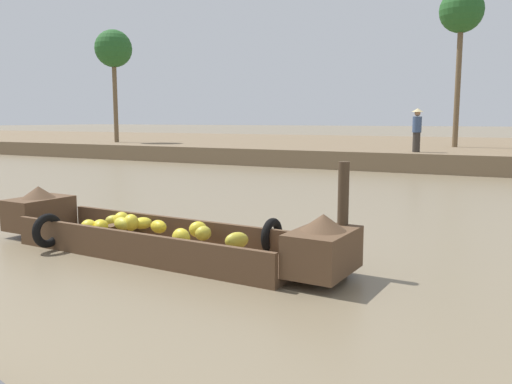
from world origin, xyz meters
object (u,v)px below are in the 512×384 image
palm_tree_mid (461,14)px  mooring_post (343,218)px  palm_tree_near (113,50)px  vendor_person (417,128)px  banana_boat (156,235)px

palm_tree_mid → mooring_post: 19.92m
palm_tree_near → vendor_person: palm_tree_near is taller
palm_tree_mid → vendor_person: size_ratio=4.17×
palm_tree_near → palm_tree_mid: (17.11, 3.19, 0.91)m
banana_boat → vendor_person: vendor_person is taller
vendor_person → mooring_post: bearing=-82.8°
palm_tree_mid → mooring_post: (0.99, -19.02, -5.83)m
palm_tree_near → vendor_person: 16.82m
palm_tree_near → mooring_post: (18.10, -15.83, -4.92)m
banana_boat → mooring_post: size_ratio=4.12×
palm_tree_mid → banana_boat: bearing=-95.2°
vendor_person → palm_tree_near: bearing=175.0°
palm_tree_near → vendor_person: (16.28, -1.43, -3.99)m
banana_boat → palm_tree_mid: palm_tree_mid is taller
palm_tree_near → mooring_post: size_ratio=4.16×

